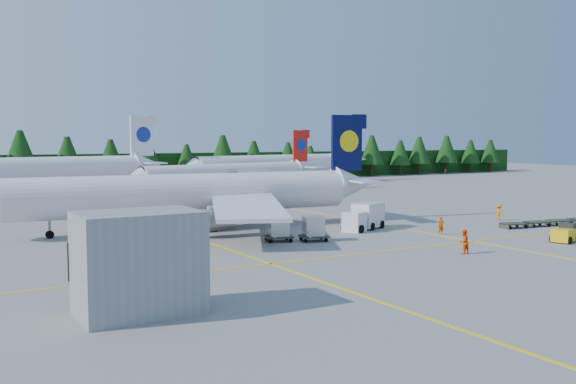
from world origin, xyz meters
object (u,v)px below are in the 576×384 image
airliner_navy (180,195)px  airliner_red (223,175)px  airstairs (179,222)px  service_truck (363,217)px  baggage_tug (565,233)px

airliner_navy → airliner_red: (20.27, 34.26, -0.30)m
airliner_navy → airstairs: bearing=141.9°
airliner_navy → service_truck: (15.51, -8.72, -2.18)m
service_truck → airstairs: bearing=126.4°
airliner_red → airliner_navy: bearing=-133.5°
airstairs → baggage_tug: airstairs is taller
airliner_navy → airstairs: 2.63m
airliner_navy → airliner_red: airliner_navy is taller
airliner_navy → airliner_red: bearing=63.8°
airliner_navy → airliner_red: size_ratio=1.11×
airliner_red → service_truck: bearing=-109.2°
airliner_red → airstairs: size_ratio=5.75×
airliner_red → airstairs: bearing=-133.8°
airliner_navy → baggage_tug: size_ratio=12.84×
service_truck → airliner_navy: bearing=126.5°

